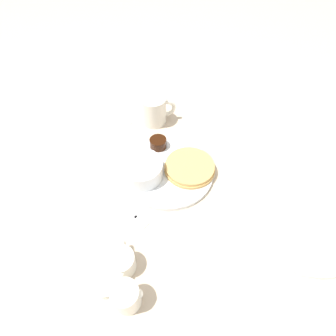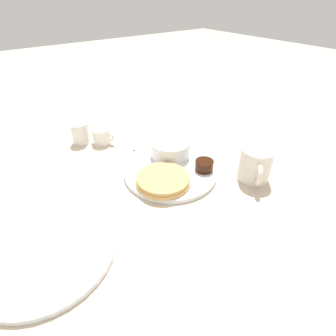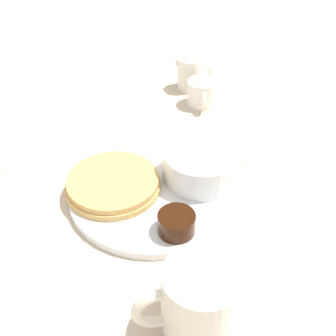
# 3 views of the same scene
# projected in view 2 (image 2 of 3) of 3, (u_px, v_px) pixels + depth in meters

# --- Properties ---
(ground_plane) EXTENTS (4.00, 4.00, 0.00)m
(ground_plane) POSITION_uv_depth(u_px,v_px,m) (170.00, 173.00, 0.69)
(ground_plane) COLOR #C6B299
(plate) EXTENTS (0.24, 0.24, 0.01)m
(plate) POSITION_uv_depth(u_px,v_px,m) (170.00, 171.00, 0.69)
(plate) COLOR white
(plate) RESTS_ON ground_plane
(pancake_stack) EXTENTS (0.13, 0.13, 0.02)m
(pancake_stack) POSITION_uv_depth(u_px,v_px,m) (163.00, 180.00, 0.64)
(pancake_stack) COLOR tan
(pancake_stack) RESTS_ON plate
(bowl) EXTENTS (0.11, 0.11, 0.05)m
(bowl) POSITION_uv_depth(u_px,v_px,m) (170.00, 148.00, 0.73)
(bowl) COLOR white
(bowl) RESTS_ON plate
(syrup_cup) EXTENTS (0.05, 0.05, 0.03)m
(syrup_cup) POSITION_uv_depth(u_px,v_px,m) (204.00, 165.00, 0.68)
(syrup_cup) COLOR black
(syrup_cup) RESTS_ON plate
(butter_ramekin) EXTENTS (0.04, 0.04, 0.04)m
(butter_ramekin) POSITION_uv_depth(u_px,v_px,m) (175.00, 147.00, 0.75)
(butter_ramekin) COLOR white
(butter_ramekin) RESTS_ON plate
(coffee_mug) EXTENTS (0.09, 0.09, 0.09)m
(coffee_mug) POSITION_uv_depth(u_px,v_px,m) (255.00, 165.00, 0.65)
(coffee_mug) COLOR silver
(coffee_mug) RESTS_ON ground_plane
(creamer_pitcher_near) EXTENTS (0.06, 0.07, 0.05)m
(creamer_pitcher_near) POSITION_uv_depth(u_px,v_px,m) (102.00, 136.00, 0.81)
(creamer_pitcher_near) COLOR white
(creamer_pitcher_near) RESTS_ON ground_plane
(creamer_pitcher_far) EXTENTS (0.07, 0.05, 0.07)m
(creamer_pitcher_far) POSITION_uv_depth(u_px,v_px,m) (80.00, 133.00, 0.81)
(creamer_pitcher_far) COLOR white
(creamer_pitcher_far) RESTS_ON ground_plane
(fork) EXTENTS (0.14, 0.03, 0.00)m
(fork) POSITION_uv_depth(u_px,v_px,m) (139.00, 149.00, 0.79)
(fork) COLOR silver
(fork) RESTS_ON ground_plane
(napkin) EXTENTS (0.13, 0.10, 0.00)m
(napkin) POSITION_uv_depth(u_px,v_px,m) (273.00, 160.00, 0.74)
(napkin) COLOR white
(napkin) RESTS_ON ground_plane
(far_plate) EXTENTS (0.26, 0.26, 0.01)m
(far_plate) POSITION_uv_depth(u_px,v_px,m) (45.00, 250.00, 0.49)
(far_plate) COLOR white
(far_plate) RESTS_ON ground_plane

